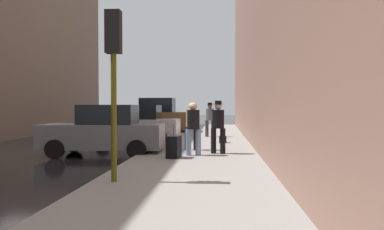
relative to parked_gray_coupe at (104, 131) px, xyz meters
name	(u,v)px	position (x,y,z in m)	size (l,w,h in m)	color
ground_plane	(25,157)	(-2.65, -0.54, -0.85)	(120.00, 120.00, 0.00)	black
sidewalk	(198,156)	(3.35, -0.54, -0.77)	(4.00, 40.00, 0.15)	gray
parked_gray_coupe	(104,131)	(0.00, 0.00, 0.00)	(4.27, 2.19, 1.79)	slate
parked_silver_sedan	(137,124)	(0.00, 5.20, 0.00)	(4.21, 2.09, 1.79)	#B7BABF
parked_bronze_suv	(155,117)	(0.00, 10.39, 0.18)	(4.64, 2.14, 2.25)	brown
fire_hydrant	(163,137)	(1.80, 1.82, -0.35)	(0.42, 0.22, 0.70)	red
traffic_light	(114,58)	(1.85, -5.22, 1.91)	(0.32, 0.32, 3.60)	#514C0F
pedestrian_in_jeans	(193,126)	(3.23, -0.91, 0.26)	(0.53, 0.48, 1.71)	#728CB2
pedestrian_in_tan_coat	(192,124)	(3.05, 0.54, 0.26)	(0.52, 0.44, 1.71)	black
pedestrian_with_fedora	(218,124)	(4.02, -0.41, 0.29)	(0.53, 0.49, 1.78)	black
pedestrian_with_beanie	(210,118)	(3.56, 6.56, 0.29)	(0.53, 0.49, 1.78)	#333338
rolling_suitcase	(174,147)	(2.66, -1.54, -0.36)	(0.44, 0.61, 1.04)	black
duffel_bag	(223,139)	(4.20, 3.37, -0.56)	(0.32, 0.44, 0.28)	black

